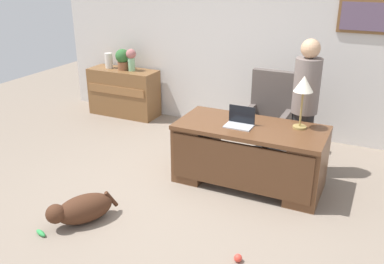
% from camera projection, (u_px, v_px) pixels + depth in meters
% --- Properties ---
extents(ground_plane, '(12.00, 12.00, 0.00)m').
position_uv_depth(ground_plane, '(180.00, 201.00, 4.81)').
color(ground_plane, gray).
extents(back_wall, '(7.00, 0.16, 2.70)m').
position_uv_depth(back_wall, '(255.00, 46.00, 6.48)').
color(back_wall, silver).
rests_on(back_wall, ground_plane).
extents(desk, '(1.76, 0.82, 0.76)m').
position_uv_depth(desk, '(249.00, 154.00, 5.04)').
color(desk, brown).
rests_on(desk, ground_plane).
extents(credenza, '(1.23, 0.50, 0.82)m').
position_uv_depth(credenza, '(124.00, 92.00, 7.44)').
color(credenza, brown).
rests_on(credenza, ground_plane).
extents(armchair, '(0.60, 0.59, 1.18)m').
position_uv_depth(armchair, '(268.00, 120.00, 5.83)').
color(armchair, '#564C47').
rests_on(armchair, ground_plane).
extents(person_standing, '(0.32, 0.32, 1.73)m').
position_uv_depth(person_standing, '(304.00, 107.00, 5.15)').
color(person_standing, '#262323').
rests_on(person_standing, ground_plane).
extents(dog_lying, '(0.57, 0.69, 0.30)m').
position_uv_depth(dog_lying, '(81.00, 209.00, 4.37)').
color(dog_lying, '#472819').
rests_on(dog_lying, ground_plane).
extents(laptop, '(0.32, 0.22, 0.22)m').
position_uv_depth(laptop, '(240.00, 121.00, 4.92)').
color(laptop, '#B2B5BA').
rests_on(laptop, desk).
extents(desk_lamp, '(0.22, 0.22, 0.62)m').
position_uv_depth(desk_lamp, '(304.00, 87.00, 4.69)').
color(desk_lamp, '#9E8447').
rests_on(desk_lamp, desk).
extents(vase_with_flowers, '(0.17, 0.17, 0.38)m').
position_uv_depth(vase_with_flowers, '(131.00, 58.00, 7.13)').
color(vase_with_flowers, '#89C794').
rests_on(vase_with_flowers, credenza).
extents(vase_empty, '(0.14, 0.14, 0.26)m').
position_uv_depth(vase_empty, '(109.00, 61.00, 7.35)').
color(vase_empty, silver).
rests_on(vase_empty, credenza).
extents(potted_plant, '(0.24, 0.24, 0.36)m').
position_uv_depth(potted_plant, '(122.00, 58.00, 7.21)').
color(potted_plant, brown).
rests_on(potted_plant, credenza).
extents(dog_toy_ball, '(0.08, 0.08, 0.08)m').
position_uv_depth(dog_toy_ball, '(238.00, 258.00, 3.82)').
color(dog_toy_ball, '#E53F33').
rests_on(dog_toy_ball, ground_plane).
extents(dog_toy_bone, '(0.16, 0.09, 0.05)m').
position_uv_depth(dog_toy_bone, '(41.00, 233.00, 4.20)').
color(dog_toy_bone, green).
rests_on(dog_toy_bone, ground_plane).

